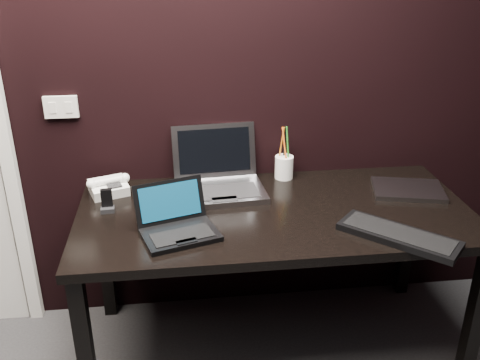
{
  "coord_description": "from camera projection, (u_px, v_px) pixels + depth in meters",
  "views": [
    {
      "loc": [
        -0.1,
        -0.62,
        1.81
      ],
      "look_at": [
        0.14,
        1.35,
        0.91
      ],
      "focal_mm": 40.0,
      "sensor_mm": 36.0,
      "label": 1
    }
  ],
  "objects": [
    {
      "name": "wall_back",
      "position": [
        197.0,
        63.0,
        2.41
      ],
      "size": [
        4.0,
        0.0,
        4.0
      ],
      "primitive_type": "plane",
      "rotation": [
        1.57,
        0.0,
        0.0
      ],
      "color": "black",
      "rests_on": "ground"
    },
    {
      "name": "wall_switch",
      "position": [
        61.0,
        107.0,
        2.41
      ],
      "size": [
        0.15,
        0.02,
        0.1
      ],
      "color": "silver",
      "rests_on": "wall_back"
    },
    {
      "name": "desk_phone",
      "position": [
        109.0,
        187.0,
        2.45
      ],
      "size": [
        0.2,
        0.19,
        0.1
      ],
      "color": "silver",
      "rests_on": "desk"
    },
    {
      "name": "silver_laptop",
      "position": [
        219.0,
        180.0,
        2.47
      ],
      "size": [
        0.42,
        0.39,
        0.27
      ],
      "color": "#A1A1A6",
      "rests_on": "desk"
    },
    {
      "name": "ext_keyboard",
      "position": [
        399.0,
        235.0,
        2.08
      ],
      "size": [
        0.45,
        0.43,
        0.03
      ],
      "color": "black",
      "rests_on": "desk"
    },
    {
      "name": "closed_laptop",
      "position": [
        408.0,
        190.0,
        2.48
      ],
      "size": [
        0.36,
        0.3,
        0.02
      ],
      "color": "#96979C",
      "rests_on": "desk"
    },
    {
      "name": "netbook",
      "position": [
        177.0,
        225.0,
        2.12
      ],
      "size": [
        0.35,
        0.33,
        0.18
      ],
      "color": "black",
      "rests_on": "desk"
    },
    {
      "name": "desk",
      "position": [
        275.0,
        225.0,
        2.35
      ],
      "size": [
        1.7,
        0.8,
        0.74
      ],
      "color": "black",
      "rests_on": "ground"
    },
    {
      "name": "mobile_phone",
      "position": [
        107.0,
        203.0,
        2.29
      ],
      "size": [
        0.06,
        0.05,
        0.1
      ],
      "color": "black",
      "rests_on": "desk"
    },
    {
      "name": "pen_cup",
      "position": [
        284.0,
        166.0,
        2.6
      ],
      "size": [
        0.1,
        0.1,
        0.26
      ],
      "color": "white",
      "rests_on": "desk"
    }
  ]
}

